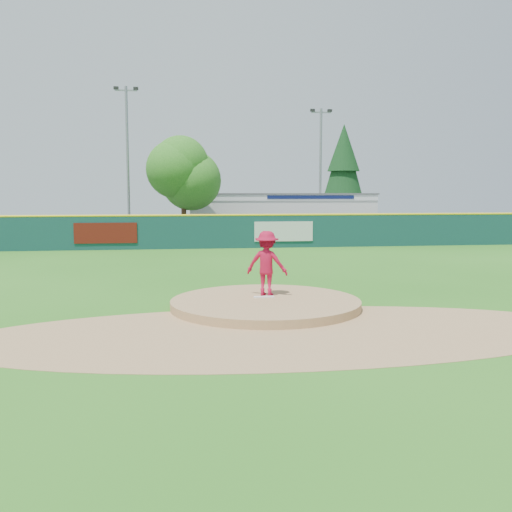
{
  "coord_description": "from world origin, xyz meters",
  "views": [
    {
      "loc": [
        -2.53,
        -16.09,
        3.32
      ],
      "look_at": [
        0.0,
        2.0,
        1.3
      ],
      "focal_mm": 40.0,
      "sensor_mm": 36.0,
      "label": 1
    }
  ],
  "objects": [
    {
      "name": "outfield_fence",
      "position": [
        0.0,
        18.0,
        1.09
      ],
      "size": [
        40.0,
        0.14,
        2.07
      ],
      "color": "#123B39",
      "rests_on": "ground"
    },
    {
      "name": "pitching_rubber",
      "position": [
        0.0,
        0.3,
        0.27
      ],
      "size": [
        0.6,
        0.15,
        0.04
      ],
      "primitive_type": "cube",
      "color": "white",
      "rests_on": "pitchers_mound"
    },
    {
      "name": "pitcher",
      "position": [
        0.15,
        0.69,
        1.22
      ],
      "size": [
        1.44,
        1.17,
        1.94
      ],
      "primitive_type": "imported",
      "rotation": [
        0.0,
        0.0,
        2.72
      ],
      "color": "#A70E2F",
      "rests_on": "pitchers_mound"
    },
    {
      "name": "pitchers_mound",
      "position": [
        0.0,
        0.0,
        0.0
      ],
      "size": [
        5.5,
        5.5,
        0.5
      ],
      "primitive_type": "cylinder",
      "color": "#9E774C",
      "rests_on": "ground"
    },
    {
      "name": "parking_lot",
      "position": [
        0.0,
        27.0,
        0.01
      ],
      "size": [
        44.0,
        16.0,
        0.02
      ],
      "primitive_type": "cube",
      "color": "#38383A",
      "rests_on": "ground"
    },
    {
      "name": "infield_dirt_arc",
      "position": [
        0.0,
        -3.0,
        0.01
      ],
      "size": [
        15.4,
        15.4,
        0.01
      ],
      "primitive_type": "cylinder",
      "color": "#9E774C",
      "rests_on": "ground"
    },
    {
      "name": "van",
      "position": [
        3.7,
        21.0,
        0.78
      ],
      "size": [
        5.89,
        3.55,
        1.53
      ],
      "primitive_type": "imported",
      "rotation": [
        0.0,
        0.0,
        1.38
      ],
      "color": "silver",
      "rests_on": "parking_lot"
    },
    {
      "name": "light_pole_right",
      "position": [
        9.0,
        29.0,
        5.54
      ],
      "size": [
        1.75,
        0.25,
        10.0
      ],
      "color": "gray",
      "rests_on": "ground"
    },
    {
      "name": "fence_banners",
      "position": [
        -1.35,
        17.92,
        1.0
      ],
      "size": [
        14.16,
        0.04,
        1.2
      ],
      "color": "#5A140C",
      "rests_on": "ground"
    },
    {
      "name": "light_pole_left",
      "position": [
        -6.0,
        27.0,
        6.05
      ],
      "size": [
        1.75,
        0.25,
        11.0
      ],
      "color": "gray",
      "rests_on": "ground"
    },
    {
      "name": "deciduous_tree",
      "position": [
        -2.0,
        25.0,
        4.55
      ],
      "size": [
        5.6,
        5.6,
        7.36
      ],
      "color": "#382314",
      "rests_on": "ground"
    },
    {
      "name": "ground",
      "position": [
        0.0,
        0.0,
        0.0
      ],
      "size": [
        120.0,
        120.0,
        0.0
      ],
      "primitive_type": "plane",
      "color": "#286B19",
      "rests_on": "ground"
    },
    {
      "name": "pool_building_grp",
      "position": [
        6.0,
        31.99,
        1.66
      ],
      "size": [
        15.2,
        8.2,
        3.31
      ],
      "color": "silver",
      "rests_on": "ground"
    },
    {
      "name": "playground_slide",
      "position": [
        -11.89,
        24.27,
        0.9
      ],
      "size": [
        1.14,
        3.22,
        1.78
      ],
      "color": "blue",
      "rests_on": "ground"
    },
    {
      "name": "conifer_tree",
      "position": [
        13.0,
        36.0,
        5.54
      ],
      "size": [
        4.4,
        4.4,
        9.5
      ],
      "color": "#382314",
      "rests_on": "ground"
    }
  ]
}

